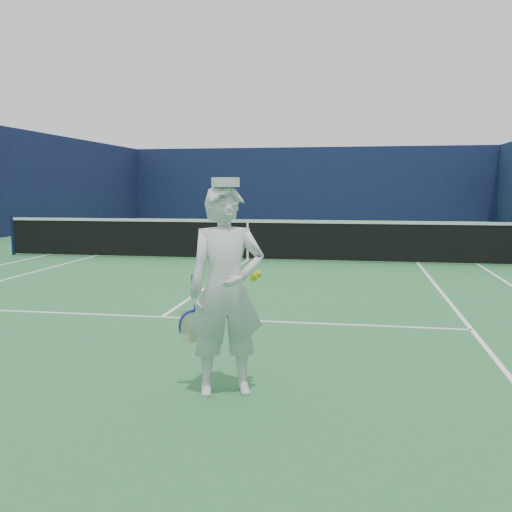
{
  "coord_description": "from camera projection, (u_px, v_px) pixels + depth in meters",
  "views": [
    {
      "loc": [
        2.64,
        -13.83,
        1.8
      ],
      "look_at": [
        1.54,
        -7.58,
        1.04
      ],
      "focal_mm": 40.0,
      "sensor_mm": 36.0,
      "label": 1
    }
  ],
  "objects": [
    {
      "name": "court_markings",
      "position": [
        248.0,
        260.0,
        14.19
      ],
      "size": [
        11.03,
        23.83,
        0.01
      ],
      "color": "white",
      "rests_on": "ground"
    },
    {
      "name": "windscreen_fence",
      "position": [
        248.0,
        179.0,
        13.95
      ],
      "size": [
        20.12,
        36.12,
        4.0
      ],
      "color": "#0F163A",
      "rests_on": "ground"
    },
    {
      "name": "tennis_player",
      "position": [
        226.0,
        290.0,
        4.94
      ],
      "size": [
        0.87,
        0.64,
        1.88
      ],
      "rotation": [
        0.0,
        0.0,
        0.35
      ],
      "color": "white",
      "rests_on": "ground"
    },
    {
      "name": "ground",
      "position": [
        248.0,
        260.0,
        14.19
      ],
      "size": [
        80.0,
        80.0,
        0.0
      ],
      "primitive_type": "plane",
      "color": "#296D38",
      "rests_on": "ground"
    },
    {
      "name": "tennis_net",
      "position": [
        248.0,
        238.0,
        14.12
      ],
      "size": [
        12.88,
        0.09,
        1.07
      ],
      "color": "#141E4C",
      "rests_on": "ground"
    }
  ]
}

